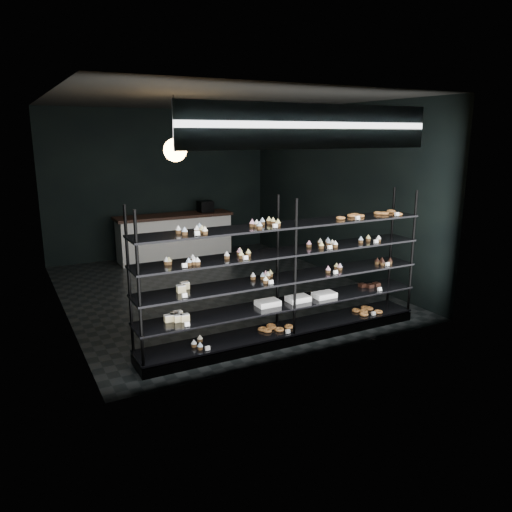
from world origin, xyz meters
The scene contains 5 objects.
room centered at (0.00, 0.00, 1.60)m, with size 5.01×6.01×3.20m.
display_shelf centered at (-0.05, -2.45, 0.63)m, with size 4.00×0.50×1.91m.
signage centered at (0.00, -2.93, 2.75)m, with size 3.30×0.05×0.50m.
pendant_lamp centered at (-0.98, -1.01, 2.45)m, with size 0.32×0.32×0.89m.
service_counter centered at (0.13, 2.50, 0.50)m, with size 2.53×0.65×1.23m.
Camera 1 is at (-3.27, -7.76, 2.66)m, focal length 35.00 mm.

